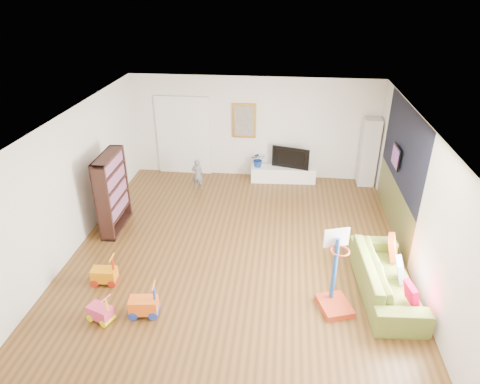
# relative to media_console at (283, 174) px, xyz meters

# --- Properties ---
(floor) EXTENTS (6.50, 7.50, 0.00)m
(floor) POSITION_rel_media_console_xyz_m (-0.83, -3.44, -0.20)
(floor) COLOR brown
(floor) RESTS_ON ground
(ceiling) EXTENTS (6.50, 7.50, 0.00)m
(ceiling) POSITION_rel_media_console_xyz_m (-0.83, -3.44, 2.50)
(ceiling) COLOR white
(ceiling) RESTS_ON ground
(wall_back) EXTENTS (6.50, 0.00, 2.70)m
(wall_back) POSITION_rel_media_console_xyz_m (-0.83, 0.31, 1.15)
(wall_back) COLOR silver
(wall_back) RESTS_ON ground
(wall_front) EXTENTS (6.50, 0.00, 2.70)m
(wall_front) POSITION_rel_media_console_xyz_m (-0.83, -7.19, 1.15)
(wall_front) COLOR silver
(wall_front) RESTS_ON ground
(wall_left) EXTENTS (0.00, 7.50, 2.70)m
(wall_left) POSITION_rel_media_console_xyz_m (-4.08, -3.44, 1.15)
(wall_left) COLOR white
(wall_left) RESTS_ON ground
(wall_right) EXTENTS (0.00, 7.50, 2.70)m
(wall_right) POSITION_rel_media_console_xyz_m (2.42, -3.44, 1.15)
(wall_right) COLOR white
(wall_right) RESTS_ON ground
(navy_accent) EXTENTS (0.01, 3.20, 1.70)m
(navy_accent) POSITION_rel_media_console_xyz_m (2.41, -2.04, 1.65)
(navy_accent) COLOR black
(navy_accent) RESTS_ON wall_right
(olive_wainscot) EXTENTS (0.01, 3.20, 1.00)m
(olive_wainscot) POSITION_rel_media_console_xyz_m (2.41, -2.04, 0.30)
(olive_wainscot) COLOR brown
(olive_wainscot) RESTS_ON wall_right
(doorway) EXTENTS (1.45, 0.06, 2.10)m
(doorway) POSITION_rel_media_console_xyz_m (-2.73, 0.27, 0.85)
(doorway) COLOR white
(doorway) RESTS_ON ground
(painting_back) EXTENTS (0.62, 0.06, 0.92)m
(painting_back) POSITION_rel_media_console_xyz_m (-1.08, 0.27, 1.35)
(painting_back) COLOR gold
(painting_back) RESTS_ON wall_back
(artwork_right) EXTENTS (0.04, 0.56, 0.46)m
(artwork_right) POSITION_rel_media_console_xyz_m (2.34, -1.84, 1.35)
(artwork_right) COLOR #7F3F8C
(artwork_right) RESTS_ON wall_right
(media_console) EXTENTS (1.72, 0.52, 0.40)m
(media_console) POSITION_rel_media_console_xyz_m (0.00, 0.00, 0.00)
(media_console) COLOR white
(media_console) RESTS_ON ground
(tall_cabinet) EXTENTS (0.42, 0.42, 1.78)m
(tall_cabinet) POSITION_rel_media_console_xyz_m (2.16, 0.05, 0.69)
(tall_cabinet) COLOR silver
(tall_cabinet) RESTS_ON ground
(bookshelf) EXTENTS (0.33, 1.17, 1.70)m
(bookshelf) POSITION_rel_media_console_xyz_m (-3.58, -2.77, 0.65)
(bookshelf) COLOR black
(bookshelf) RESTS_ON ground
(sofa) EXTENTS (1.00, 2.27, 0.65)m
(sofa) POSITION_rel_media_console_xyz_m (1.85, -4.37, 0.13)
(sofa) COLOR olive
(sofa) RESTS_ON ground
(basketball_hoop) EXTENTS (0.65, 0.72, 1.43)m
(basketball_hoop) POSITION_rel_media_console_xyz_m (0.95, -4.87, 0.51)
(basketball_hoop) COLOR red
(basketball_hoop) RESTS_ON ground
(ride_on_yellow) EXTENTS (0.44, 0.29, 0.57)m
(ride_on_yellow) POSITION_rel_media_console_xyz_m (-3.09, -4.65, 0.09)
(ride_on_yellow) COLOR orange
(ride_on_yellow) RESTS_ON ground
(ride_on_orange) EXTENTS (0.49, 0.33, 0.61)m
(ride_on_orange) POSITION_rel_media_console_xyz_m (-2.15, -5.36, 0.10)
(ride_on_orange) COLOR orange
(ride_on_orange) RESTS_ON ground
(ride_on_pink) EXTENTS (0.45, 0.36, 0.52)m
(ride_on_pink) POSITION_rel_media_console_xyz_m (-2.80, -5.55, 0.06)
(ride_on_pink) COLOR #E73B6D
(ride_on_pink) RESTS_ON ground
(child) EXTENTS (0.30, 0.20, 0.81)m
(child) POSITION_rel_media_console_xyz_m (-2.18, -0.72, 0.21)
(child) COLOR slate
(child) RESTS_ON ground
(tv) EXTENTS (0.99, 0.39, 0.57)m
(tv) POSITION_rel_media_console_xyz_m (0.20, 0.06, 0.48)
(tv) COLOR black
(tv) RESTS_ON media_console
(vase_plant) EXTENTS (0.42, 0.38, 0.41)m
(vase_plant) POSITION_rel_media_console_xyz_m (-0.67, -0.03, 0.40)
(vase_plant) COLOR navy
(vase_plant) RESTS_ON media_console
(pillow_left) EXTENTS (0.16, 0.37, 0.36)m
(pillow_left) POSITION_rel_media_console_xyz_m (2.08, -4.99, 0.31)
(pillow_left) COLOR #CF0036
(pillow_left) RESTS_ON sofa
(pillow_center) EXTENTS (0.14, 0.38, 0.37)m
(pillow_center) POSITION_rel_media_console_xyz_m (2.05, -4.38, 0.31)
(pillow_center) COLOR silver
(pillow_center) RESTS_ON sofa
(pillow_right) EXTENTS (0.20, 0.43, 0.41)m
(pillow_right) POSITION_rel_media_console_xyz_m (2.05, -3.71, 0.31)
(pillow_right) COLOR #B2411A
(pillow_right) RESTS_ON sofa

